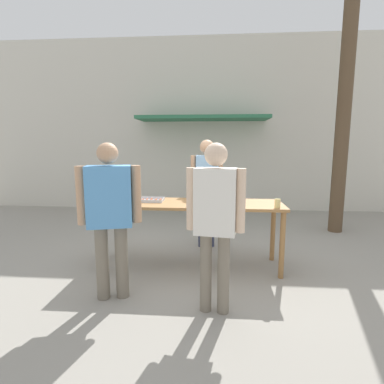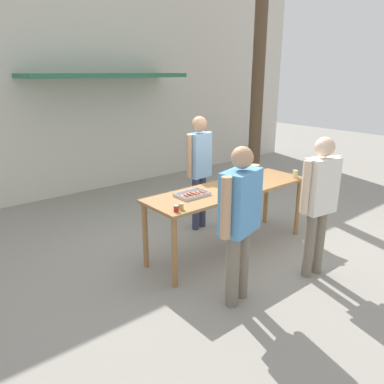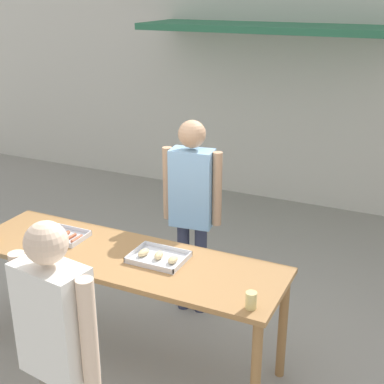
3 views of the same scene
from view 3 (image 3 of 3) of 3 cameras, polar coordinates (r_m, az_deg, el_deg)
ground_plane at (r=4.67m, az=-6.84°, el=-16.95°), size 24.00×24.00×0.00m
building_facade_back at (r=7.37m, az=9.48°, el=16.04°), size 12.00×1.11×4.50m
serving_table at (r=4.21m, az=-7.33°, el=-7.99°), size 2.54×0.76×0.94m
food_tray_sausages at (r=4.54m, az=-13.76°, el=-4.54°), size 0.42×0.27×0.04m
food_tray_buns at (r=4.06m, az=-3.60°, el=-6.96°), size 0.42×0.32×0.06m
beer_cup at (r=3.49m, az=6.33°, el=-11.41°), size 0.07×0.07×0.11m
person_server_behind_table at (r=4.69m, az=-0.00°, el=-0.81°), size 0.54×0.25×1.83m
person_customer_with_cup at (r=3.12m, az=-14.25°, el=-15.02°), size 0.59×0.28×1.76m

